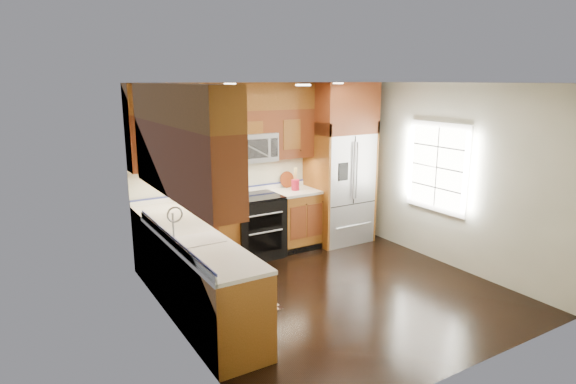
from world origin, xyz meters
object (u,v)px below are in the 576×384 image
range (255,226)px  utensil_crock (295,182)px  knife_block (185,196)px  rug (228,295)px  refrigerator (340,163)px

range → utensil_crock: utensil_crock is taller
range → knife_block: knife_block is taller
knife_block → range: bearing=-8.1°
knife_block → utensil_crock: bearing=-3.5°
rug → knife_block: size_ratio=5.46×
rug → utensil_crock: 2.28m
utensil_crock → rug: bearing=-146.8°
refrigerator → knife_block: size_ratio=10.47×
utensil_crock → refrigerator: bearing=-5.3°
rug → utensil_crock: bearing=32.5°
knife_block → refrigerator: bearing=-4.1°
range → utensil_crock: 0.95m
range → rug: 1.50m
range → utensil_crock: bearing=2.9°
refrigerator → utensil_crock: bearing=174.7°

